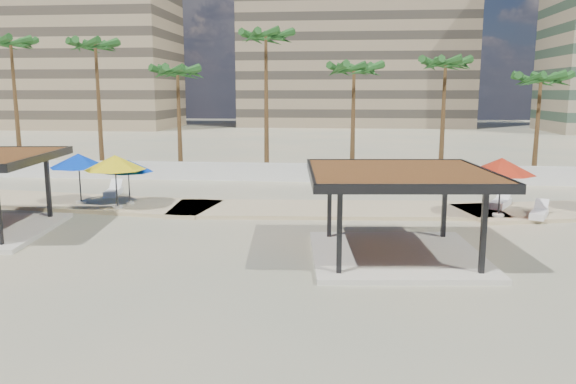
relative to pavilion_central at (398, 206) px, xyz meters
name	(u,v)px	position (x,y,z in m)	size (l,w,h in m)	color
ground	(278,249)	(-4.33, 0.62, -1.88)	(200.00, 200.00, 0.00)	tan
promenade	(335,207)	(-2.33, 8.29, -1.82)	(44.45, 7.97, 0.24)	#C6B284
boundary_wall	(306,173)	(-4.33, 16.62, -1.28)	(56.00, 0.30, 1.20)	silver
building_west	(65,31)	(-46.33, 68.62, 13.39)	(34.00, 16.00, 32.40)	#937F60
building_mid	(355,40)	(-0.33, 78.62, 12.39)	(38.00, 16.00, 30.40)	#847259
pavilion_central	(398,206)	(0.00, 0.00, 0.00)	(6.78, 6.78, 3.15)	beige
umbrella_a	(79,161)	(-15.26, 7.47, 0.49)	(3.46, 3.46, 2.55)	beige
umbrella_b	(115,163)	(-12.91, 6.42, 0.55)	(3.67, 3.67, 2.62)	beige
umbrella_c	(502,166)	(5.17, 6.42, 0.61)	(4.01, 4.01, 2.69)	beige
umbrella_f	(128,166)	(-12.72, 7.58, 0.23)	(2.87, 2.87, 2.25)	beige
lounger_a	(113,192)	(-14.55, 9.87, -1.52)	(0.97, 2.09, 0.76)	white
lounger_b	(539,213)	(6.98, 6.46, -1.53)	(1.34, 1.94, 0.71)	white
lounger_d	(500,203)	(5.86, 8.71, -1.51)	(1.56, 2.13, 0.78)	white
palm_a	(11,48)	(-25.33, 18.92, 6.93)	(3.00, 3.00, 10.02)	brown
palm_b	(96,50)	(-19.33, 19.32, 6.76)	(3.00, 3.00, 9.83)	brown
palm_c	(178,76)	(-13.33, 18.72, 5.00)	(3.00, 3.00, 7.97)	brown
palm_d	(266,42)	(-7.33, 19.52, 7.24)	(3.00, 3.00, 10.35)	brown
palm_e	(354,73)	(-1.33, 19.02, 5.14)	(3.00, 3.00, 8.12)	brown
palm_f	(445,68)	(4.67, 19.22, 5.49)	(3.00, 3.00, 8.48)	brown
palm_g	(541,83)	(10.67, 18.82, 4.49)	(3.00, 3.00, 7.43)	brown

